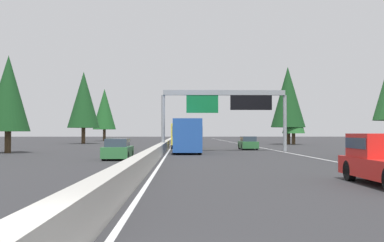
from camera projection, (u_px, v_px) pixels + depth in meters
name	position (u px, v px, depth m)	size (l,w,h in m)	color
ground_plane	(170.00, 146.00, 65.32)	(320.00, 320.00, 0.00)	#2D2D30
median_barrier	(171.00, 141.00, 85.31)	(180.00, 0.56, 0.90)	#ADAAA3
shoulder_stripe_right	(244.00, 145.00, 75.58)	(160.00, 0.16, 0.01)	silver
shoulder_stripe_median	(173.00, 145.00, 75.32)	(160.00, 0.16, 0.01)	silver
sign_gantry_overhead	(226.00, 103.00, 48.13)	(0.50, 12.68, 6.18)	gray
bus_far_center	(187.00, 134.00, 45.64)	(11.50, 2.55, 3.10)	#1E4793
box_truck_distant_b	(182.00, 135.00, 58.41)	(8.50, 2.40, 2.95)	gold
sedan_distant_a	(182.00, 138.00, 104.36)	(4.40, 1.80, 1.47)	#AD931E
sedan_near_right	(248.00, 143.00, 53.90)	(4.40, 1.80, 1.47)	#2D6B38
minivan_far_left	(182.00, 136.00, 131.07)	(5.00, 1.95, 1.69)	maroon
sedan_mid_left	(183.00, 140.00, 76.89)	(4.40, 1.80, 1.47)	black
oncoming_near	(118.00, 150.00, 33.71)	(4.40, 1.80, 1.47)	#2D6B38
conifer_right_mid	(288.00, 97.00, 76.97)	(5.52, 5.52, 12.54)	#4C3823
conifer_right_far	(293.00, 114.00, 75.98)	(3.57, 3.57, 8.11)	#4C3823
conifer_left_near	(8.00, 93.00, 44.54)	(4.02, 4.02, 9.15)	#4C3823
conifer_left_mid	(84.00, 100.00, 82.11)	(5.46, 5.46, 12.41)	#4C3823
conifer_left_far	(104.00, 109.00, 109.10)	(5.26, 5.26, 11.96)	#4C3823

